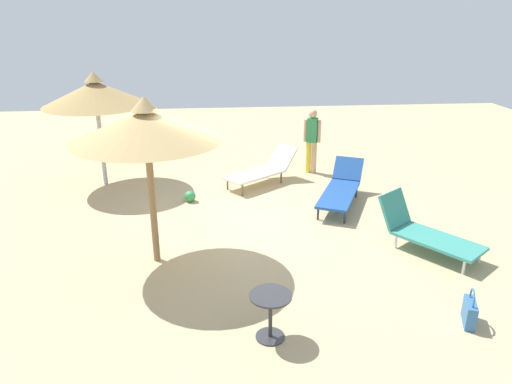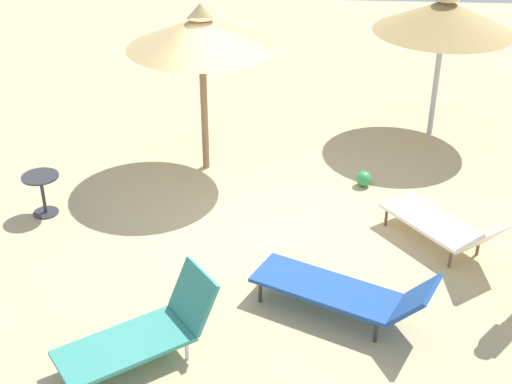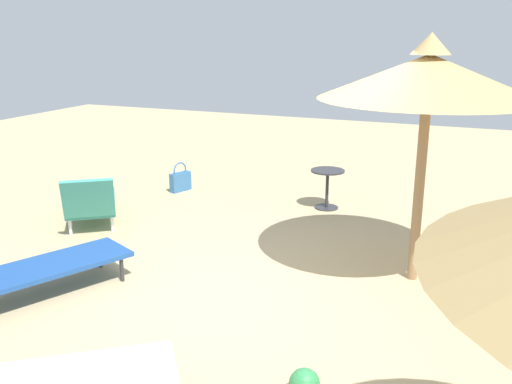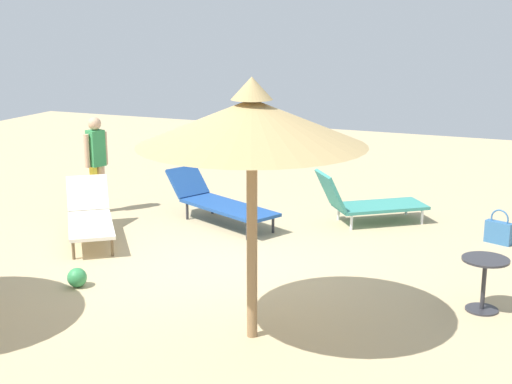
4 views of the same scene
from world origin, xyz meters
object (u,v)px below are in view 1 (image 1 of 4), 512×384
(handbag, at_px, (470,311))
(side_table_round, at_px, (270,309))
(parasol_umbrella_near_right, at_px, (95,93))
(lounge_chair_center, at_px, (424,231))
(beach_ball, at_px, (190,196))
(person_standing_near_left, at_px, (312,138))
(lounge_chair_edge, at_px, (263,169))
(lounge_chair_far_left, at_px, (341,188))
(parasol_umbrella_far_right, at_px, (146,126))

(handbag, distance_m, side_table_round, 2.62)
(parasol_umbrella_near_right, relative_size, lounge_chair_center, 1.47)
(side_table_round, bearing_deg, handbag, 90.90)
(side_table_round, distance_m, beach_ball, 4.81)
(parasol_umbrella_near_right, height_order, person_standing_near_left, parasol_umbrella_near_right)
(lounge_chair_edge, bearing_deg, lounge_chair_far_left, 47.31)
(person_standing_near_left, height_order, side_table_round, person_standing_near_left)
(lounge_chair_center, xyz_separation_m, side_table_round, (2.08, -2.88, 0.07))
(parasol_umbrella_near_right, height_order, handbag, parasol_umbrella_near_right)
(parasol_umbrella_far_right, height_order, lounge_chair_edge, parasol_umbrella_far_right)
(lounge_chair_far_left, relative_size, side_table_round, 3.55)
(parasol_umbrella_near_right, height_order, lounge_chair_far_left, parasol_umbrella_near_right)
(parasol_umbrella_far_right, xyz_separation_m, parasol_umbrella_near_right, (-3.81, -1.57, -0.11))
(person_standing_near_left, height_order, handbag, person_standing_near_left)
(lounge_chair_center, bearing_deg, person_standing_near_left, -166.01)
(parasol_umbrella_near_right, bearing_deg, beach_ball, 57.49)
(parasol_umbrella_near_right, distance_m, side_table_round, 6.96)
(parasol_umbrella_far_right, bearing_deg, beach_ball, 169.87)
(parasol_umbrella_far_right, distance_m, handbag, 5.14)
(parasol_umbrella_far_right, xyz_separation_m, lounge_chair_center, (0.06, 4.49, -1.88))
(lounge_chair_edge, relative_size, side_table_round, 2.98)
(lounge_chair_far_left, distance_m, person_standing_near_left, 2.21)
(handbag, xyz_separation_m, beach_ball, (-4.62, -3.77, -0.06))
(handbag, bearing_deg, lounge_chair_far_left, -171.90)
(parasol_umbrella_near_right, xyz_separation_m, person_standing_near_left, (-0.43, 4.99, -1.23))
(lounge_chair_edge, distance_m, lounge_chair_center, 4.27)
(lounge_chair_edge, height_order, person_standing_near_left, person_standing_near_left)
(parasol_umbrella_near_right, bearing_deg, parasol_umbrella_far_right, 22.44)
(lounge_chair_center, xyz_separation_m, person_standing_near_left, (-4.30, -1.07, 0.55))
(lounge_chair_far_left, xyz_separation_m, beach_ball, (-0.41, -3.17, -0.23))
(side_table_round, bearing_deg, lounge_chair_center, 125.92)
(side_table_round, bearing_deg, parasol_umbrella_near_right, -151.84)
(parasol_umbrella_near_right, distance_m, lounge_chair_far_left, 5.75)
(parasol_umbrella_near_right, relative_size, side_table_round, 4.22)
(parasol_umbrella_near_right, relative_size, person_standing_near_left, 1.62)
(lounge_chair_center, bearing_deg, side_table_round, -54.08)
(parasol_umbrella_near_right, relative_size, lounge_chair_edge, 1.41)
(lounge_chair_center, relative_size, side_table_round, 2.87)
(parasol_umbrella_far_right, xyz_separation_m, lounge_chair_edge, (-3.50, 2.12, -1.88))
(parasol_umbrella_near_right, distance_m, beach_ball, 3.13)
(lounge_chair_far_left, distance_m, side_table_round, 4.70)
(handbag, height_order, side_table_round, side_table_round)
(person_standing_near_left, bearing_deg, lounge_chair_center, 13.99)
(beach_ball, bearing_deg, side_table_round, 14.00)
(lounge_chair_far_left, xyz_separation_m, lounge_chair_center, (2.16, 0.86, 0.00))
(lounge_chair_far_left, relative_size, lounge_chair_edge, 1.19)
(side_table_round, bearing_deg, lounge_chair_far_left, 154.65)
(lounge_chair_far_left, bearing_deg, side_table_round, -25.35)
(lounge_chair_far_left, distance_m, lounge_chair_edge, 2.04)
(lounge_chair_center, height_order, person_standing_near_left, person_standing_near_left)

